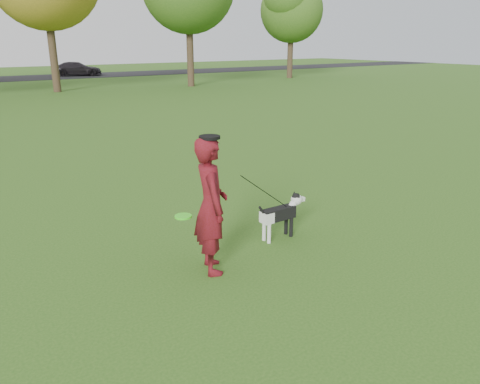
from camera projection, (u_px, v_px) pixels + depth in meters
ground at (236, 254)px, 7.31m from camera, size 120.00×120.00×0.00m
man at (211, 206)px, 6.52m from camera, size 0.67×0.83×1.97m
dog at (282, 212)px, 7.78m from camera, size 0.99×0.20×0.75m
car_right at (77, 69)px, 43.42m from camera, size 4.66×3.09×1.25m
man_held_items at (266, 193)px, 7.21m from camera, size 2.29×0.50×1.47m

